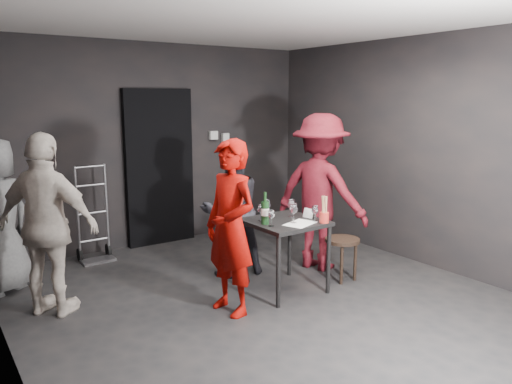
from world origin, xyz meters
TOP-DOWN VIEW (x-y plane):
  - floor at (0.00, 0.00)m, footprint 4.50×5.00m
  - ceiling at (0.00, 0.00)m, footprint 4.50×5.00m
  - wall_back at (0.00, 2.50)m, footprint 4.50×0.04m
  - wall_left at (-2.25, 0.00)m, footprint 0.04×5.00m
  - wall_right at (2.25, 0.00)m, footprint 0.04×5.00m
  - doorway at (0.00, 2.44)m, footprint 0.95×0.10m
  - wallbox_upper at (0.85, 2.45)m, footprint 0.12×0.06m
  - wallbox_lower at (1.05, 2.45)m, footprint 0.10×0.06m
  - hand_truck at (-0.99, 2.19)m, footprint 0.39×0.34m
  - tasting_table at (0.33, 0.09)m, footprint 0.72×0.72m
  - stool at (1.04, -0.02)m, footprint 0.38×0.38m
  - server_red at (-0.40, -0.04)m, footprint 0.51×0.69m
  - woman_black at (0.14, 0.82)m, footprint 0.76×0.48m
  - man_maroon at (1.12, 0.44)m, footprint 1.05×1.54m
  - bystander_cream at (-1.79, 0.85)m, footprint 1.14×1.18m
  - tasting_mat at (0.37, -0.10)m, footprint 0.38×0.31m
  - wine_glass_a at (0.08, -0.02)m, footprint 0.07×0.07m
  - wine_glass_b at (0.12, 0.21)m, footprint 0.08×0.08m
  - wine_glass_c at (0.23, 0.26)m, footprint 0.10×0.10m
  - wine_glass_d at (0.34, -0.04)m, footprint 0.10×0.10m
  - wine_glass_e at (0.54, -0.13)m, footprint 0.09×0.09m
  - wine_glass_f at (0.48, 0.18)m, footprint 0.10×0.10m
  - wine_bottle at (0.08, 0.08)m, footprint 0.08×0.08m
  - breadstick_cup at (0.60, -0.20)m, footprint 0.09×0.09m
  - reserved_card at (0.60, 0.04)m, footprint 0.10×0.14m

SIDE VIEW (x-z plane):
  - floor at x=0.00m, z-range -0.01..0.01m
  - hand_truck at x=-0.99m, z-range -0.37..0.81m
  - stool at x=1.04m, z-range 0.15..0.62m
  - tasting_table at x=0.33m, z-range 0.28..1.03m
  - woman_black at x=0.14m, z-range 0.00..1.48m
  - tasting_mat at x=0.37m, z-range 0.75..0.75m
  - reserved_card at x=0.60m, z-range 0.75..0.85m
  - wine_glass_a at x=0.08m, z-range 0.75..0.93m
  - wine_glass_e at x=0.54m, z-range 0.75..0.93m
  - wine_glass_b at x=0.12m, z-range 0.75..0.94m
  - wine_glass_f at x=0.48m, z-range 0.75..0.95m
  - wine_glass_c at x=0.23m, z-range 0.75..0.97m
  - wine_glass_d at x=0.34m, z-range 0.75..0.97m
  - wine_bottle at x=0.08m, z-range 0.71..1.03m
  - server_red at x=-0.40m, z-range 0.00..1.76m
  - breadstick_cup at x=0.60m, z-range 0.74..1.03m
  - bystander_cream at x=-1.79m, z-range 0.00..1.90m
  - doorway at x=0.00m, z-range 0.00..2.10m
  - man_maroon at x=1.12m, z-range 0.00..2.18m
  - wall_back at x=0.00m, z-range 0.00..2.70m
  - wall_left at x=-2.25m, z-range 0.00..2.70m
  - wall_right at x=2.25m, z-range 0.00..2.70m
  - wallbox_lower at x=1.05m, z-range 1.33..1.47m
  - wallbox_upper at x=0.85m, z-range 1.39..1.51m
  - ceiling at x=0.00m, z-range 2.69..2.71m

